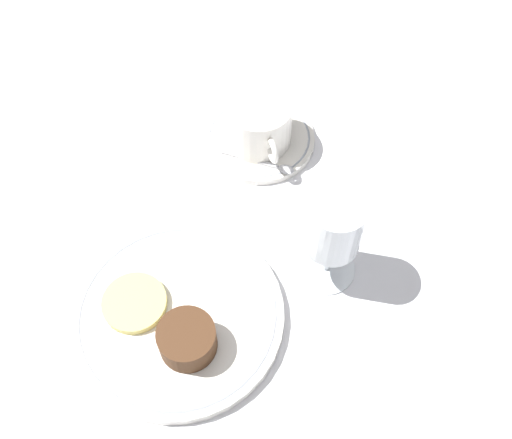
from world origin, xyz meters
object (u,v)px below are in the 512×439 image
object	(u,v)px
coffee_cup	(259,122)
dessert_cake	(187,339)
dinner_plate	(178,315)
wine_glass	(334,230)

from	to	relation	value
coffee_cup	dessert_cake	distance (m)	0.31
dinner_plate	coffee_cup	world-z (taller)	coffee_cup
dinner_plate	wine_glass	size ratio (longest dim) A/B	1.79
coffee_cup	wine_glass	size ratio (longest dim) A/B	0.85
coffee_cup	dessert_cake	xyz separation A→B (m)	(0.26, -0.17, -0.01)
dinner_plate	coffee_cup	bearing A→B (deg)	141.74
coffee_cup	wine_glass	distance (m)	0.22
wine_glass	dessert_cake	distance (m)	0.20
dinner_plate	coffee_cup	size ratio (longest dim) A/B	2.10
dinner_plate	wine_glass	distance (m)	0.20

